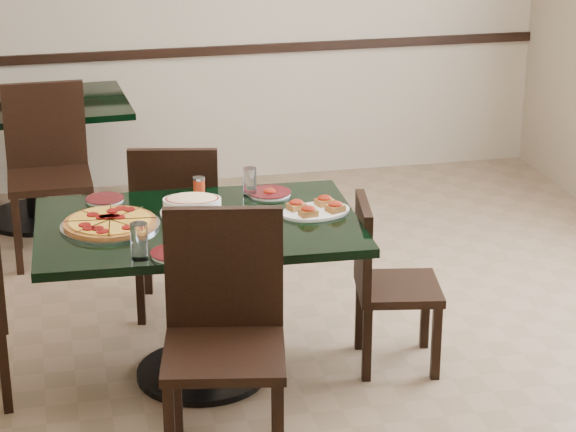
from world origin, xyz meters
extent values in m
plane|color=brown|center=(0.00, 0.00, 0.00)|extent=(5.50, 5.50, 0.00)
plane|color=gray|center=(0.00, -2.75, 1.40)|extent=(5.00, 0.00, 5.00)
cube|color=black|center=(0.00, 2.73, 0.90)|extent=(5.00, 0.03, 0.06)
cube|color=black|center=(-0.26, -0.02, 0.73)|extent=(1.43, 0.95, 0.04)
cylinder|color=black|center=(-0.26, -0.02, 0.35)|extent=(0.12, 0.12, 0.71)
cylinder|color=black|center=(-0.26, -0.02, 0.01)|extent=(0.60, 0.60, 0.03)
cube|color=black|center=(-0.97, 2.21, 0.73)|extent=(1.22, 0.92, 0.04)
cylinder|color=black|center=(-0.97, 2.21, 0.35)|extent=(0.13, 0.13, 0.71)
cylinder|color=black|center=(-0.97, 2.21, 0.01)|extent=(0.64, 0.64, 0.03)
cube|color=black|center=(-0.26, 0.72, 0.44)|extent=(0.50, 0.50, 0.04)
cube|color=black|center=(-0.30, 0.53, 0.69)|extent=(0.43, 0.12, 0.46)
cube|color=black|center=(-0.05, 0.86, 0.21)|extent=(0.05, 0.05, 0.42)
cube|color=black|center=(-0.12, 0.50, 0.21)|extent=(0.05, 0.05, 0.42)
cube|color=black|center=(-0.41, 0.94, 0.21)|extent=(0.05, 0.05, 0.42)
cube|color=black|center=(-0.48, 0.58, 0.21)|extent=(0.05, 0.05, 0.42)
cube|color=black|center=(-0.28, -0.75, 0.48)|extent=(0.54, 0.54, 0.04)
cube|color=black|center=(-0.24, -0.54, 0.75)|extent=(0.47, 0.13, 0.50)
cube|color=black|center=(-0.44, -0.51, 0.23)|extent=(0.05, 0.05, 0.46)
cube|color=black|center=(-0.04, -0.59, 0.23)|extent=(0.05, 0.05, 0.46)
cube|color=black|center=(0.64, -0.10, 0.38)|extent=(0.43, 0.43, 0.04)
cube|color=black|center=(0.47, -0.07, 0.60)|extent=(0.10, 0.37, 0.40)
cube|color=black|center=(0.76, -0.28, 0.18)|extent=(0.05, 0.05, 0.36)
cube|color=black|center=(0.45, -0.23, 0.18)|extent=(0.05, 0.05, 0.36)
cube|color=black|center=(0.82, 0.02, 0.18)|extent=(0.05, 0.05, 0.36)
cube|color=black|center=(0.51, 0.08, 0.18)|extent=(0.05, 0.05, 0.36)
cube|color=black|center=(-1.13, -0.16, 0.19)|extent=(0.04, 0.04, 0.38)
cube|color=black|center=(-0.88, 1.55, 0.47)|extent=(0.46, 0.46, 0.04)
cube|color=black|center=(-0.88, 1.76, 0.73)|extent=(0.46, 0.05, 0.49)
cube|color=black|center=(-1.08, 1.35, 0.22)|extent=(0.04, 0.04, 0.45)
cube|color=black|center=(-1.08, 1.75, 0.22)|extent=(0.04, 0.04, 0.45)
cube|color=black|center=(-0.68, 1.36, 0.22)|extent=(0.04, 0.04, 0.45)
cube|color=black|center=(-0.69, 1.75, 0.22)|extent=(0.04, 0.04, 0.45)
cylinder|color=#B0B0B7|center=(-0.64, 0.00, 0.76)|extent=(0.43, 0.43, 0.01)
cylinder|color=#974E21|center=(-0.64, 0.00, 0.77)|extent=(0.40, 0.40, 0.02)
cylinder|color=#C18729|center=(-0.64, 0.00, 0.78)|extent=(0.35, 0.35, 0.01)
cylinder|color=white|center=(-0.27, 0.08, 0.76)|extent=(0.29, 0.29, 0.01)
ellipsoid|color=beige|center=(-0.27, 0.08, 0.82)|extent=(0.25, 0.18, 0.04)
ellipsoid|color=#956129|center=(-0.18, -0.23, 0.81)|extent=(0.18, 0.10, 0.07)
cylinder|color=white|center=(-0.41, -0.38, 0.76)|extent=(0.20, 0.20, 0.01)
cylinder|color=#350307|center=(-0.41, -0.38, 0.76)|extent=(0.20, 0.20, 0.00)
cylinder|color=white|center=(0.11, 0.26, 0.76)|extent=(0.19, 0.19, 0.01)
cylinder|color=#350307|center=(0.11, 0.26, 0.76)|extent=(0.20, 0.20, 0.00)
ellipsoid|color=maroon|center=(0.11, 0.26, 0.77)|extent=(0.06, 0.06, 0.03)
cylinder|color=white|center=(-0.64, 0.34, 0.76)|extent=(0.17, 0.17, 0.01)
cylinder|color=#350307|center=(-0.64, 0.34, 0.76)|extent=(0.17, 0.17, 0.00)
cube|color=white|center=(-0.38, -0.32, 0.75)|extent=(0.15, 0.15, 0.00)
cube|color=#B0B0B7|center=(-0.36, -0.32, 0.76)|extent=(0.03, 0.13, 0.00)
cylinder|color=silver|center=(0.02, 0.26, 0.82)|extent=(0.06, 0.06, 0.13)
cylinder|color=silver|center=(-0.55, -0.38, 0.82)|extent=(0.07, 0.07, 0.15)
cylinder|color=#B43913|center=(-0.21, 0.30, 0.79)|extent=(0.05, 0.05, 0.09)
cylinder|color=#B0B0B7|center=(-0.21, 0.30, 0.84)|extent=(0.06, 0.06, 0.01)
camera|label=1|loc=(-0.88, -4.55, 2.48)|focal=70.00mm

